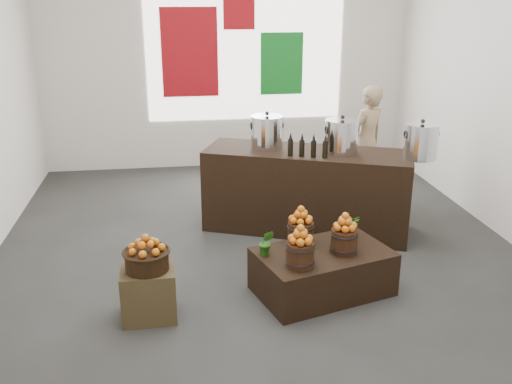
{
  "coord_description": "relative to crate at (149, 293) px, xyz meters",
  "views": [
    {
      "loc": [
        -0.9,
        -5.91,
        2.85
      ],
      "look_at": [
        -0.09,
        -0.4,
        0.87
      ],
      "focal_mm": 40.0,
      "sensor_mm": 36.0,
      "label": 1
    }
  ],
  "objects": [
    {
      "name": "ground",
      "position": [
        1.2,
        1.25,
        -0.24
      ],
      "size": [
        7.0,
        7.0,
        0.0
      ],
      "primitive_type": "plane",
      "color": "#323230",
      "rests_on": "ground"
    },
    {
      "name": "apples_in_bucket_front_left",
      "position": [
        1.38,
        -0.05,
        0.52
      ],
      "size": [
        0.19,
        0.19,
        0.17
      ],
      "primitive_type": null,
      "color": "#AC1305",
      "rests_on": "apple_bucket_front_left"
    },
    {
      "name": "stock_pot_center",
      "position": [
        2.24,
        1.66,
        0.96
      ],
      "size": [
        0.38,
        0.38,
        0.38
      ],
      "primitive_type": "cylinder",
      "color": "silver",
      "rests_on": "counter"
    },
    {
      "name": "oil_cruets",
      "position": [
        1.79,
        1.58,
        0.91
      ],
      "size": [
        0.36,
        0.2,
        0.28
      ],
      "primitive_type": null,
      "rotation": [
        0.0,
        0.0,
        -0.39
      ],
      "color": "black",
      "rests_on": "counter"
    },
    {
      "name": "apple_bucket_front_right",
      "position": [
        1.87,
        0.18,
        0.32
      ],
      "size": [
        0.26,
        0.26,
        0.24
      ],
      "primitive_type": "cylinder",
      "color": "#37200F",
      "rests_on": "display_table"
    },
    {
      "name": "back_wall",
      "position": [
        1.2,
        4.75,
        1.76
      ],
      "size": [
        6.0,
        0.04,
        4.0
      ],
      "primitive_type": "cube",
      "color": "silver",
      "rests_on": "ground"
    },
    {
      "name": "shopper",
      "position": [
        2.98,
        2.84,
        0.57
      ],
      "size": [
        0.71,
        0.63,
        1.62
      ],
      "primitive_type": "imported",
      "rotation": [
        0.0,
        0.0,
        3.68
      ],
      "color": "#977C5C",
      "rests_on": "ground"
    },
    {
      "name": "apples_in_bucket_rear",
      "position": [
        1.49,
        0.42,
        0.52
      ],
      "size": [
        0.19,
        0.19,
        0.17
      ],
      "primitive_type": null,
      "color": "#AC1305",
      "rests_on": "apple_bucket_rear"
    },
    {
      "name": "counter",
      "position": [
        1.88,
        1.81,
        0.26
      ],
      "size": [
        2.6,
        1.67,
        1.01
      ],
      "primitive_type": "cube",
      "rotation": [
        0.0,
        0.0,
        -0.39
      ],
      "color": "black",
      "rests_on": "ground"
    },
    {
      "name": "apples_in_bucket_front_right",
      "position": [
        1.87,
        0.18,
        0.52
      ],
      "size": [
        0.19,
        0.19,
        0.17
      ],
      "primitive_type": null,
      "color": "#AC1305",
      "rests_on": "apple_bucket_front_right"
    },
    {
      "name": "back_opening",
      "position": [
        1.5,
        4.73,
        1.76
      ],
      "size": [
        3.2,
        0.02,
        2.4
      ],
      "primitive_type": "cube",
      "color": "white",
      "rests_on": "back_wall"
    },
    {
      "name": "apple_bucket_front_left",
      "position": [
        1.38,
        -0.05,
        0.32
      ],
      "size": [
        0.26,
        0.26,
        0.24
      ],
      "primitive_type": "cylinder",
      "color": "#37200F",
      "rests_on": "display_table"
    },
    {
      "name": "wicker_basket",
      "position": [
        0.0,
        0.0,
        0.33
      ],
      "size": [
        0.39,
        0.39,
        0.18
      ],
      "primitive_type": "cylinder",
      "color": "black",
      "rests_on": "crate"
    },
    {
      "name": "crate",
      "position": [
        0.0,
        0.0,
        0.0
      ],
      "size": [
        0.49,
        0.4,
        0.49
      ],
      "primitive_type": "cube",
      "rotation": [
        0.0,
        0.0,
        0.01
      ],
      "color": "#4D3E24",
      "rests_on": "ground"
    },
    {
      "name": "deco_red_upper",
      "position": [
        1.4,
        4.72,
        2.26
      ],
      "size": [
        0.5,
        0.04,
        0.5
      ],
      "primitive_type": "cube",
      "color": "maroon",
      "rests_on": "back_wall"
    },
    {
      "name": "herb_garnish_left",
      "position": [
        1.12,
        0.22,
        0.33
      ],
      "size": [
        0.16,
        0.14,
        0.26
      ],
      "primitive_type": "imported",
      "rotation": [
        0.0,
        0.0,
        -0.2
      ],
      "color": "#226014",
      "rests_on": "display_table"
    },
    {
      "name": "display_table",
      "position": [
        1.68,
        0.23,
        -0.02
      ],
      "size": [
        1.45,
        1.12,
        0.44
      ],
      "primitive_type": "cube",
      "rotation": [
        0.0,
        0.0,
        0.29
      ],
      "color": "black",
      "rests_on": "ground"
    },
    {
      "name": "deco_green_right",
      "position": [
        2.1,
        4.72,
        1.46
      ],
      "size": [
        0.7,
        0.04,
        1.0
      ],
      "primitive_type": "cube",
      "color": "#11701F",
      "rests_on": "back_wall"
    },
    {
      "name": "herb_garnish_right",
      "position": [
        1.98,
        0.47,
        0.34
      ],
      "size": [
        0.27,
        0.24,
        0.28
      ],
      "primitive_type": "imported",
      "rotation": [
        0.0,
        0.0,
        0.12
      ],
      "color": "#226014",
      "rests_on": "display_table"
    },
    {
      "name": "stock_pot_left",
      "position": [
        1.41,
        2.0,
        0.96
      ],
      "size": [
        0.38,
        0.38,
        0.38
      ],
      "primitive_type": "cylinder",
      "color": "silver",
      "rests_on": "counter"
    },
    {
      "name": "deco_red_left",
      "position": [
        0.6,
        4.72,
        1.66
      ],
      "size": [
        0.9,
        0.04,
        1.4
      ],
      "primitive_type": "cube",
      "color": "maroon",
      "rests_on": "back_wall"
    },
    {
      "name": "stock_pot_right",
      "position": [
        3.08,
        1.32,
        0.96
      ],
      "size": [
        0.38,
        0.38,
        0.38
      ],
      "primitive_type": "cylinder",
      "color": "silver",
      "rests_on": "counter"
    },
    {
      "name": "apple_bucket_rear",
      "position": [
        1.49,
        0.42,
        0.32
      ],
      "size": [
        0.26,
        0.26,
        0.24
      ],
      "primitive_type": "cylinder",
      "color": "#37200F",
      "rests_on": "display_table"
    },
    {
      "name": "apples_in_basket",
      "position": [
        0.0,
        0.0,
        0.5
      ],
      "size": [
        0.3,
        0.3,
        0.16
      ],
      "primitive_type": null,
      "color": "#AC1305",
      "rests_on": "wicker_basket"
    }
  ]
}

